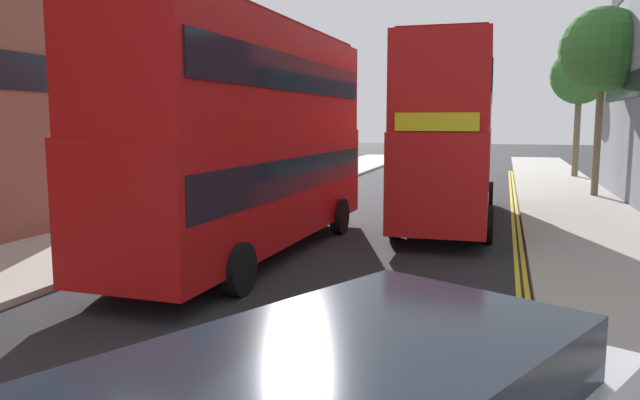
{
  "coord_description": "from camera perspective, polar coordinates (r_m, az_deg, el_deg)",
  "views": [
    {
      "loc": [
        3.86,
        0.0,
        3.32
      ],
      "look_at": [
        0.5,
        11.0,
        1.8
      ],
      "focal_mm": 33.78,
      "sensor_mm": 36.0,
      "label": 1
    }
  ],
  "objects": [
    {
      "name": "double_decker_bus_oncoming",
      "position": [
        20.1,
        12.31,
        6.52
      ],
      "size": [
        2.94,
        10.85,
        5.64
      ],
      "color": "red",
      "rests_on": "ground"
    },
    {
      "name": "kerb_line_inner",
      "position": [
        14.39,
        18.14,
        -6.18
      ],
      "size": [
        0.1,
        56.0,
        0.01
      ],
      "primitive_type": "cube",
      "color": "yellow",
      "rests_on": "ground"
    },
    {
      "name": "street_tree_near",
      "position": [
        28.41,
        25.21,
        12.68
      ],
      "size": [
        3.52,
        3.52,
        7.88
      ],
      "color": "#6B6047",
      "rests_on": "sidewalk_right"
    },
    {
      "name": "kerb_line_outer",
      "position": [
        14.4,
        18.78,
        -6.2
      ],
      "size": [
        0.1,
        56.0,
        0.01
      ],
      "primitive_type": "cube",
      "color": "yellow",
      "rests_on": "ground"
    },
    {
      "name": "sidewalk_left",
      "position": [
        19.34,
        -15.71,
        -2.44
      ],
      "size": [
        4.0,
        80.0,
        0.14
      ],
      "primitive_type": "cube",
      "color": "#ADA89E",
      "rests_on": "ground"
    },
    {
      "name": "double_decker_bus_away",
      "position": [
        14.83,
        -6.49,
        6.35
      ],
      "size": [
        3.01,
        10.87,
        5.64
      ],
      "color": "#B20F0F",
      "rests_on": "ground"
    },
    {
      "name": "sidewalk_right",
      "position": [
        16.54,
        25.9,
        -4.57
      ],
      "size": [
        4.0,
        80.0,
        0.14
      ],
      "primitive_type": "cube",
      "color": "#ADA89E",
      "rests_on": "ground"
    },
    {
      "name": "street_tree_mid",
      "position": [
        37.71,
        23.4,
        10.7
      ],
      "size": [
        3.23,
        3.23,
        7.34
      ],
      "color": "#6B6047",
      "rests_on": "sidewalk_right"
    }
  ]
}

